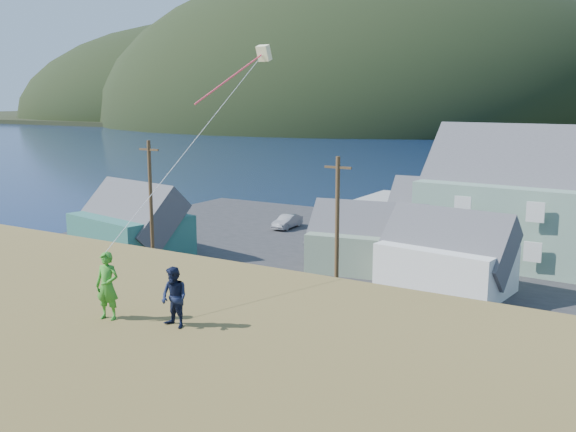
# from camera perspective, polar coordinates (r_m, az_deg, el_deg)

# --- Properties ---
(ground) EXTENTS (900.00, 900.00, 0.00)m
(ground) POSITION_cam_1_polar(r_m,az_deg,el_deg) (34.46, 7.60, -11.11)
(ground) COLOR #0A1638
(ground) RESTS_ON ground
(grass_strip) EXTENTS (110.00, 8.00, 0.10)m
(grass_strip) POSITION_cam_1_polar(r_m,az_deg,el_deg) (32.74, 6.17, -12.17)
(grass_strip) COLOR #4C3D19
(grass_strip) RESTS_ON ground
(waterfront_lot) EXTENTS (72.00, 36.00, 0.12)m
(waterfront_lot) POSITION_cam_1_polar(r_m,az_deg,el_deg) (49.79, 15.44, -4.53)
(waterfront_lot) COLOR #28282B
(waterfront_lot) RESTS_ON ground
(wharf) EXTENTS (26.00, 14.00, 0.90)m
(wharf) POSITION_cam_1_polar(r_m,az_deg,el_deg) (72.97, 15.83, 0.47)
(wharf) COLOR gray
(wharf) RESTS_ON ground
(shed_teal) EXTENTS (10.16, 8.00, 7.22)m
(shed_teal) POSITION_cam_1_polar(r_m,az_deg,el_deg) (53.32, -13.80, -0.57)
(shed_teal) COLOR #2D6965
(shed_teal) RESTS_ON waterfront_lot
(shed_palegreen_near) EXTENTS (9.21, 6.55, 6.14)m
(shed_palegreen_near) POSITION_cam_1_polar(r_m,az_deg,el_deg) (47.40, 7.08, -2.15)
(shed_palegreen_near) COLOR slate
(shed_palegreen_near) RESTS_ON waterfront_lot
(shed_white) EXTENTS (8.89, 6.47, 6.61)m
(shed_white) POSITION_cam_1_polar(r_m,az_deg,el_deg) (43.17, 13.90, -3.34)
(shed_white) COLOR silver
(shed_white) RESTS_ON waterfront_lot
(shed_palegreen_far) EXTENTS (9.96, 6.12, 6.45)m
(shed_palegreen_far) POSITION_cam_1_polar(r_m,az_deg,el_deg) (60.67, 13.58, 0.55)
(shed_palegreen_far) COLOR gray
(shed_palegreen_far) RESTS_ON waterfront_lot
(utility_poles) EXTENTS (31.20, 0.24, 9.79)m
(utility_poles) POSITION_cam_1_polar(r_m,az_deg,el_deg) (35.33, 5.09, -2.43)
(utility_poles) COLOR #47331E
(utility_poles) RESTS_ON waterfront_lot
(parked_cars) EXTENTS (25.63, 12.65, 1.55)m
(parked_cars) POSITION_cam_1_polar(r_m,az_deg,el_deg) (55.71, 9.77, -1.89)
(parked_cars) COLOR gray
(parked_cars) RESTS_ON waterfront_lot
(kite_flyer_green) EXTENTS (0.69, 0.53, 1.70)m
(kite_flyer_green) POSITION_cam_1_polar(r_m,az_deg,el_deg) (16.52, -15.76, -5.99)
(kite_flyer_green) COLOR #358D26
(kite_flyer_green) RESTS_ON hillside
(kite_flyer_navy) EXTENTS (0.79, 0.66, 1.47)m
(kite_flyer_navy) POSITION_cam_1_polar(r_m,az_deg,el_deg) (15.62, -10.08, -7.14)
(kite_flyer_navy) COLOR #141B37
(kite_flyer_navy) RESTS_ON hillside
(kite_rig) EXTENTS (1.27, 4.78, 10.61)m
(kite_rig) POSITION_cam_1_polar(r_m,az_deg,el_deg) (23.49, -2.79, 13.74)
(kite_rig) COLOR #FEFFC2
(kite_rig) RESTS_ON ground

